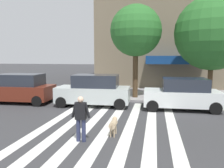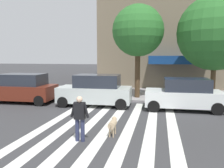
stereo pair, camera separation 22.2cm
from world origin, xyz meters
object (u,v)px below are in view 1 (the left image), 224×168
parked_car_near_curb (19,89)px  parked_car_behind_first (94,91)px  dog_on_leash (113,124)px  street_tree_nearest (136,31)px  street_tree_middle (212,33)px  parked_car_third_in_line (182,94)px  pedestrian_dog_walker (81,116)px

parked_car_near_curb → parked_car_behind_first: parked_car_behind_first is taller
dog_on_leash → street_tree_nearest: bearing=88.7°
parked_car_behind_first → street_tree_middle: (7.39, 3.06, 3.65)m
parked_car_behind_first → parked_car_third_in_line: 5.24m
parked_car_behind_first → pedestrian_dog_walker: (1.11, -5.84, -0.02)m
parked_car_behind_first → street_tree_middle: 8.79m
parked_car_behind_first → parked_car_near_curb: bearing=-180.0°
parked_car_near_curb → parked_car_third_in_line: 10.34m
pedestrian_dog_walker → dog_on_leash: (1.02, 0.87, -0.48)m
parked_car_third_in_line → dog_on_leash: 5.87m
parked_car_near_curb → dog_on_leash: bearing=-34.4°
parked_car_behind_first → dog_on_leash: 5.43m
parked_car_near_curb → street_tree_nearest: bearing=19.9°
pedestrian_dog_walker → dog_on_leash: pedestrian_dog_walker is taller
parked_car_third_in_line → street_tree_nearest: (-2.93, 2.68, 3.90)m
parked_car_near_curb → pedestrian_dog_walker: bearing=-43.2°
parked_car_near_curb → dog_on_leash: parked_car_near_curb is taller
street_tree_middle → pedestrian_dog_walker: street_tree_middle is taller
street_tree_middle → dog_on_leash: street_tree_middle is taller
pedestrian_dog_walker → dog_on_leash: bearing=40.6°
parked_car_near_curb → parked_car_third_in_line: size_ratio=1.07×
street_tree_nearest → street_tree_middle: (5.09, 0.39, -0.19)m
street_tree_middle → dog_on_leash: 10.46m
parked_car_third_in_line → street_tree_nearest: size_ratio=0.66×
parked_car_behind_first → street_tree_nearest: street_tree_nearest is taller
street_tree_middle → parked_car_near_curb: bearing=-166.2°
parked_car_behind_first → parked_car_third_in_line: size_ratio=1.06×
street_tree_nearest → street_tree_middle: size_ratio=0.93×
parked_car_third_in_line → street_tree_middle: 5.27m
parked_car_near_curb → parked_car_behind_first: 5.11m
parked_car_behind_first → street_tree_nearest: 5.22m
parked_car_third_in_line → pedestrian_dog_walker: parked_car_third_in_line is taller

